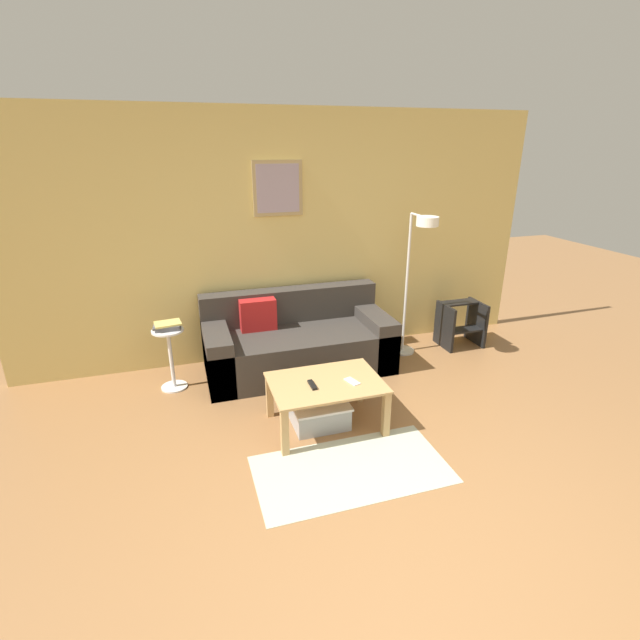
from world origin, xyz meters
TOP-DOWN VIEW (x-y plane):
  - ground_plane at (0.00, 0.00)m, footprint 16.00×16.00m
  - wall_back at (-0.00, 3.09)m, footprint 5.60×0.09m
  - area_rug at (-0.06, 0.93)m, footprint 1.40×0.73m
  - couch at (-0.01, 2.63)m, footprint 1.88×0.86m
  - coffee_table at (-0.06, 1.53)m, footprint 0.90×0.63m
  - storage_bin at (-0.11, 1.57)m, footprint 0.47×0.41m
  - floor_lamp at (1.22, 2.47)m, footprint 0.26×0.56m
  - side_table at (-1.26, 2.58)m, footprint 0.29×0.29m
  - book_stack at (-1.25, 2.59)m, footprint 0.26×0.20m
  - remote_control at (-0.19, 1.50)m, footprint 0.04×0.15m
  - cell_phone at (0.14, 1.47)m, footprint 0.11×0.15m
  - step_stool at (1.94, 2.64)m, footprint 0.46×0.38m

SIDE VIEW (x-z plane):
  - ground_plane at x=0.00m, z-range 0.00..0.00m
  - area_rug at x=-0.06m, z-range 0.00..0.01m
  - storage_bin at x=-0.11m, z-range 0.00..0.21m
  - step_stool at x=1.94m, z-range 0.02..0.53m
  - couch at x=-0.01m, z-range -0.11..0.67m
  - coffee_table at x=-0.06m, z-range 0.13..0.54m
  - side_table at x=-1.26m, z-range 0.05..0.66m
  - cell_phone at x=0.14m, z-range 0.41..0.42m
  - remote_control at x=-0.19m, z-range 0.41..0.43m
  - book_stack at x=-1.25m, z-range 0.60..0.67m
  - floor_lamp at x=1.22m, z-range 0.30..1.86m
  - wall_back at x=0.00m, z-range 0.00..2.55m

